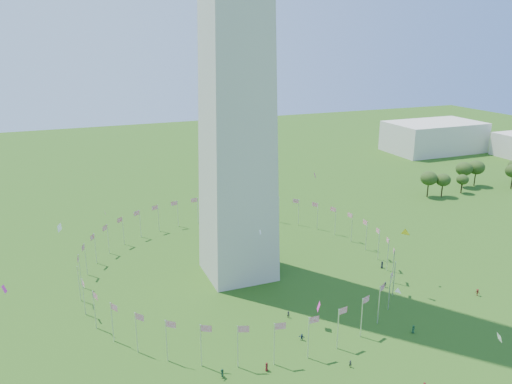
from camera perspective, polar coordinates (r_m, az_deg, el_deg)
flag_ring at (r=133.16m, az=-2.05°, el=-7.45°), size 80.24×80.24×9.00m
gov_building_east_a at (r=291.21m, az=19.64°, el=5.97°), size 50.00×30.00×16.00m
crowd at (r=99.75m, az=11.51°, el=-19.64°), size 107.46×77.34×1.98m
kites_aloft at (r=105.67m, az=9.90°, el=-6.16°), size 119.85×71.49×39.34m
tree_line_east at (r=223.59m, az=23.75°, el=1.52°), size 53.74×16.12×10.71m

